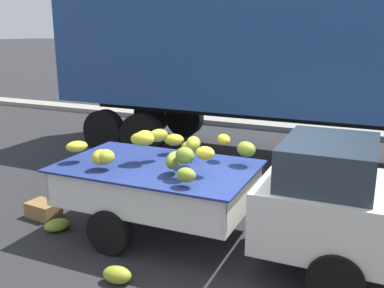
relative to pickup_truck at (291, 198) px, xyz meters
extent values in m
plane|color=#28282B|center=(-0.68, -0.05, -0.89)|extent=(220.00, 220.00, 0.00)
cube|color=gray|center=(-0.68, 7.78, -0.81)|extent=(80.00, 0.80, 0.16)
cube|color=silver|center=(0.63, 0.01, -0.10)|extent=(2.02, 1.70, 0.78)
cube|color=#28333D|center=(0.43, 0.01, 0.55)|extent=(1.12, 1.48, 0.52)
cube|color=silver|center=(-1.97, -0.04, -0.31)|extent=(2.76, 1.71, 0.08)
cube|color=silver|center=(-1.99, 0.76, -0.05)|extent=(2.73, 0.11, 0.44)
cube|color=silver|center=(-1.96, -0.85, -0.05)|extent=(2.73, 0.11, 0.44)
cube|color=silver|center=(-0.64, -0.01, -0.05)|extent=(0.09, 1.66, 0.44)
cube|color=silver|center=(-3.31, -0.07, -0.05)|extent=(0.09, 1.66, 0.44)
cube|color=#B21914|center=(-1.99, 0.79, -0.09)|extent=(2.62, 0.07, 0.07)
cube|color=navy|center=(-1.97, -0.04, 0.18)|extent=(2.89, 1.84, 0.03)
ellipsoid|color=gold|center=(-2.18, -0.07, 0.57)|extent=(0.40, 0.32, 0.20)
ellipsoid|color=#99A72F|center=(-1.64, 0.37, 0.39)|extent=(0.35, 0.35, 0.21)
ellipsoid|color=#A5A92C|center=(-2.06, 0.18, 0.58)|extent=(0.32, 0.36, 0.20)
ellipsoid|color=olive|center=(-1.34, -0.41, 0.52)|extent=(0.31, 0.29, 0.22)
ellipsoid|color=olive|center=(-0.79, 0.50, 0.44)|extent=(0.38, 0.35, 0.22)
ellipsoid|color=yellow|center=(-2.59, -0.55, 0.38)|extent=(0.22, 0.29, 0.22)
ellipsoid|color=yellow|center=(-2.21, 0.03, 0.58)|extent=(0.35, 0.37, 0.20)
ellipsoid|color=#9BA52C|center=(-1.46, 0.12, 0.54)|extent=(0.28, 0.36, 0.21)
ellipsoid|color=gold|center=(-1.17, 0.59, 0.52)|extent=(0.31, 0.32, 0.16)
ellipsoid|color=gold|center=(-3.12, -0.40, 0.44)|extent=(0.38, 0.40, 0.16)
ellipsoid|color=gold|center=(-2.01, 0.59, 0.43)|extent=(0.38, 0.35, 0.18)
ellipsoid|color=olive|center=(-1.19, -0.68, 0.35)|extent=(0.29, 0.24, 0.19)
ellipsoid|color=gold|center=(-2.52, -0.53, 0.38)|extent=(0.34, 0.35, 0.22)
ellipsoid|color=yellow|center=(-1.15, -0.17, 0.51)|extent=(0.28, 0.23, 0.19)
ellipsoid|color=olive|center=(-1.55, -0.31, 0.40)|extent=(0.23, 0.39, 0.23)
cylinder|color=black|center=(0.66, 0.81, -0.57)|extent=(0.64, 0.21, 0.64)
cylinder|color=black|center=(0.70, -0.78, -0.57)|extent=(0.64, 0.21, 0.64)
cylinder|color=black|center=(-2.31, 0.75, -0.57)|extent=(0.64, 0.21, 0.64)
cylinder|color=black|center=(-2.28, -0.85, -0.57)|extent=(0.64, 0.21, 0.64)
cube|color=navy|center=(-0.72, 4.59, 1.71)|extent=(12.03, 2.64, 2.70)
cube|color=black|center=(-0.72, 4.59, 0.21)|extent=(11.04, 0.53, 0.30)
cylinder|color=black|center=(-4.33, 5.75, -0.35)|extent=(1.08, 0.31, 1.08)
cylinder|color=black|center=(-4.30, 3.35, -0.35)|extent=(1.08, 0.31, 1.08)
cylinder|color=black|center=(-5.41, 5.73, -0.35)|extent=(1.08, 0.31, 1.08)
cylinder|color=black|center=(-5.38, 3.33, -0.35)|extent=(1.08, 0.31, 1.08)
ellipsoid|color=olive|center=(-3.42, -0.63, -0.80)|extent=(0.43, 0.47, 0.18)
ellipsoid|color=#96A02A|center=(-1.77, -1.43, -0.78)|extent=(0.40, 0.28, 0.21)
cube|color=olive|center=(-3.98, -0.32, -0.76)|extent=(0.55, 0.40, 0.25)
camera|label=1|loc=(1.05, -5.33, 2.12)|focal=40.72mm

